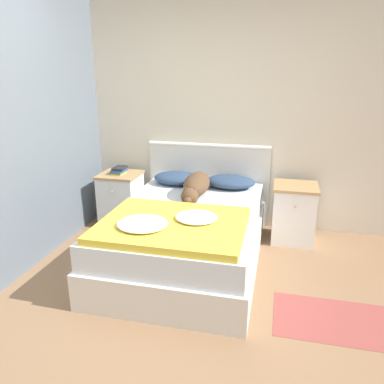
% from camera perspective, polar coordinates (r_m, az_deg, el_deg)
% --- Properties ---
extents(ground_plane, '(16.00, 16.00, 0.00)m').
position_cam_1_polar(ground_plane, '(2.96, -6.33, -19.51)').
color(ground_plane, '#896647').
extents(wall_back, '(9.00, 0.06, 2.55)m').
position_cam_1_polar(wall_back, '(4.43, 2.48, 11.28)').
color(wall_back, beige).
rests_on(wall_back, ground_plane).
extents(wall_side_left, '(0.06, 3.10, 2.55)m').
position_cam_1_polar(wall_side_left, '(3.99, -21.51, 9.30)').
color(wall_side_left, slate).
rests_on(wall_side_left, ground_plane).
extents(bed, '(1.37, 2.03, 0.55)m').
position_cam_1_polar(bed, '(3.65, -0.74, -6.66)').
color(bed, silver).
rests_on(bed, ground_plane).
extents(headboard, '(1.45, 0.06, 0.99)m').
position_cam_1_polar(headboard, '(4.51, 2.46, 1.52)').
color(headboard, silver).
rests_on(headboard, ground_plane).
extents(nightstand_left, '(0.46, 0.47, 0.63)m').
position_cam_1_polar(nightstand_left, '(4.60, -10.74, -1.01)').
color(nightstand_left, white).
rests_on(nightstand_left, ground_plane).
extents(nightstand_right, '(0.46, 0.47, 0.63)m').
position_cam_1_polar(nightstand_right, '(4.23, 15.23, -3.08)').
color(nightstand_right, white).
rests_on(nightstand_right, ground_plane).
extents(pillow_left, '(0.54, 0.40, 0.13)m').
position_cam_1_polar(pillow_left, '(4.30, -2.24, 2.14)').
color(pillow_left, navy).
rests_on(pillow_left, bed).
extents(pillow_right, '(0.54, 0.40, 0.13)m').
position_cam_1_polar(pillow_right, '(4.18, 5.90, 1.60)').
color(pillow_right, navy).
rests_on(pillow_right, bed).
extents(quilt, '(1.19, 0.96, 0.11)m').
position_cam_1_polar(quilt, '(3.09, -3.16, -4.93)').
color(quilt, yellow).
rests_on(quilt, bed).
extents(dog, '(0.26, 0.79, 0.23)m').
position_cam_1_polar(dog, '(3.87, 0.62, 0.97)').
color(dog, brown).
rests_on(dog, bed).
extents(book_stack, '(0.15, 0.22, 0.08)m').
position_cam_1_polar(book_stack, '(4.50, -11.02, 3.27)').
color(book_stack, gold).
rests_on(book_stack, nightstand_left).
extents(rug, '(1.28, 0.57, 0.00)m').
position_cam_1_polar(rug, '(3.20, 24.42, -17.87)').
color(rug, '#93423D').
rests_on(rug, ground_plane).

